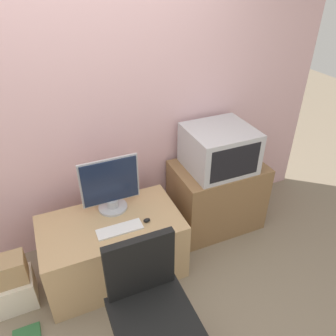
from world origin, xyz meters
TOP-DOWN VIEW (x-y plane):
  - wall_back at (0.00, 1.32)m, footprint 4.40×0.05m
  - desk at (-0.07, 0.78)m, footprint 1.10×0.63m
  - side_stand at (1.03, 0.99)m, footprint 0.83×0.56m
  - main_monitor at (0.00, 0.94)m, footprint 0.47×0.24m
  - keyboard at (-0.02, 0.67)m, footprint 0.35×0.12m
  - mouse at (0.20, 0.67)m, footprint 0.06×0.04m
  - crt_tv at (1.00, 0.98)m, footprint 0.57×0.53m
  - office_chair at (-0.03, -0.01)m, footprint 0.49×0.49m
  - cardboard_box_lower at (-0.87, 0.78)m, footprint 0.33×0.26m
  - cardboard_box_upper at (-0.87, 0.78)m, footprint 0.29×0.18m
  - book at (-0.82, 0.45)m, footprint 0.19×0.15m

SIDE VIEW (x-z plane):
  - book at x=-0.82m, z-range 0.00..0.02m
  - cardboard_box_lower at x=-0.87m, z-range 0.00..0.26m
  - desk at x=-0.07m, z-range 0.00..0.55m
  - side_stand at x=1.03m, z-range 0.00..0.68m
  - cardboard_box_upper at x=-0.87m, z-range 0.26..0.47m
  - office_chair at x=-0.03m, z-range -0.04..0.90m
  - keyboard at x=-0.02m, z-range 0.55..0.57m
  - mouse at x=0.20m, z-range 0.55..0.58m
  - main_monitor at x=0.00m, z-range 0.54..1.01m
  - crt_tv at x=1.00m, z-range 0.68..1.06m
  - wall_back at x=0.00m, z-range 0.00..2.60m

